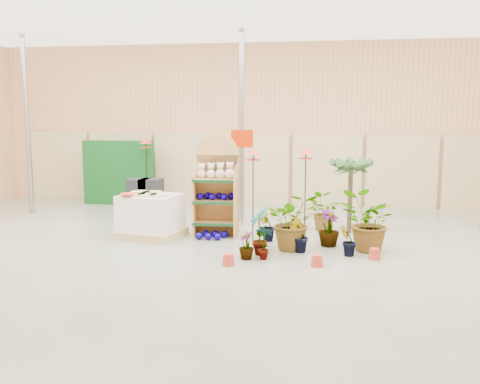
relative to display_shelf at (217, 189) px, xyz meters
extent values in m
cube|color=slate|center=(0.27, -1.94, -1.03)|extent=(15.00, 12.00, 0.10)
cube|color=tan|center=(0.27, 4.11, 1.27)|extent=(15.00, 0.10, 4.50)
cylinder|color=gray|center=(-5.23, 1.56, 1.27)|extent=(0.14, 0.14, 4.50)
cylinder|color=gray|center=(0.27, 1.56, 1.27)|extent=(0.14, 0.14, 4.50)
cube|color=tan|center=(-5.73, 3.98, 0.02)|extent=(1.90, 0.06, 2.00)
cube|color=tan|center=(-3.73, 3.98, 0.02)|extent=(1.90, 0.06, 2.00)
cube|color=tan|center=(-1.73, 3.98, 0.02)|extent=(1.90, 0.06, 2.00)
cube|color=tan|center=(0.27, 3.98, 0.02)|extent=(1.90, 0.06, 2.00)
cube|color=tan|center=(2.27, 3.98, 0.02)|extent=(1.90, 0.06, 2.00)
cube|color=tan|center=(4.27, 3.98, 0.02)|extent=(1.90, 0.06, 2.00)
cube|color=tan|center=(6.27, 3.98, 0.02)|extent=(1.90, 0.06, 2.00)
cube|color=#AE8145|center=(0.00, 0.10, -0.13)|extent=(0.90, 0.15, 1.70)
cylinder|color=#AE8145|center=(0.00, 0.10, 0.72)|extent=(0.90, 0.15, 0.90)
cube|color=#AE8145|center=(0.00, -0.16, -0.68)|extent=(0.90, 0.57, 0.04)
cube|color=#0F3819|center=(0.00, -0.41, -0.68)|extent=(0.86, 0.10, 0.06)
cube|color=#AE8145|center=(0.00, -0.16, -0.23)|extent=(0.90, 0.57, 0.04)
cube|color=#0F3819|center=(0.00, -0.41, -0.23)|extent=(0.86, 0.10, 0.06)
cube|color=#AE8145|center=(0.00, -0.16, 0.22)|extent=(0.90, 0.57, 0.04)
cube|color=#0F3819|center=(0.00, -0.41, 0.22)|extent=(0.86, 0.10, 0.06)
cube|color=#AE8145|center=(-0.43, -0.16, -0.33)|extent=(0.08, 0.50, 1.30)
cube|color=#AE8145|center=(0.43, -0.16, -0.33)|extent=(0.08, 0.50, 1.30)
sphere|color=beige|center=(-0.30, -0.10, 0.33)|extent=(0.18, 0.18, 0.18)
sphere|color=beige|center=(-0.30, -0.10, 0.48)|extent=(0.14, 0.14, 0.14)
sphere|color=beige|center=(-0.10, -0.10, 0.33)|extent=(0.19, 0.19, 0.19)
sphere|color=beige|center=(-0.10, -0.10, 0.49)|extent=(0.14, 0.14, 0.14)
sphere|color=beige|center=(0.10, -0.10, 0.34)|extent=(0.20, 0.20, 0.20)
sphere|color=beige|center=(0.10, -0.10, 0.50)|extent=(0.14, 0.14, 0.14)
sphere|color=beige|center=(0.30, -0.10, 0.34)|extent=(0.21, 0.21, 0.21)
sphere|color=beige|center=(0.30, -0.10, 0.51)|extent=(0.14, 0.14, 0.14)
sphere|color=#090083|center=(-0.32, -0.18, -0.14)|extent=(0.15, 0.15, 0.15)
sphere|color=#090083|center=(-0.19, -0.06, -0.14)|extent=(0.15, 0.15, 0.15)
sphere|color=#090083|center=(-0.06, -0.18, -0.14)|extent=(0.15, 0.15, 0.15)
sphere|color=#090083|center=(0.06, -0.06, -0.14)|extent=(0.15, 0.15, 0.15)
sphere|color=#090083|center=(0.19, -0.18, -0.14)|extent=(0.15, 0.15, 0.15)
sphere|color=#090083|center=(0.32, -0.06, -0.14)|extent=(0.15, 0.15, 0.15)
sphere|color=#090083|center=(-0.27, -0.52, -0.91)|extent=(0.15, 0.15, 0.15)
sphere|color=#090083|center=(-0.17, -0.28, -0.91)|extent=(0.15, 0.15, 0.15)
sphere|color=#090083|center=(-0.08, -0.52, -0.91)|extent=(0.15, 0.15, 0.15)
sphere|color=#090083|center=(0.02, -0.28, -0.91)|extent=(0.15, 0.15, 0.15)
sphere|color=#090083|center=(0.12, -0.52, -0.91)|extent=(0.15, 0.15, 0.15)
sphere|color=#090083|center=(0.21, -0.28, -0.91)|extent=(0.15, 0.15, 0.15)
cube|color=tan|center=(-1.33, -0.44, -0.90)|extent=(1.45, 1.29, 0.16)
cube|color=white|center=(-1.33, -0.44, -0.46)|extent=(1.33, 1.16, 0.74)
cylinder|color=#CCBF85|center=(-1.59, -0.60, -0.07)|extent=(0.42, 0.42, 0.04)
cylinder|color=#CCBF85|center=(-1.33, -0.60, -0.07)|extent=(0.42, 0.42, 0.04)
cylinder|color=#CCBF85|center=(-1.07, -0.60, -0.07)|extent=(0.42, 0.42, 0.04)
cylinder|color=#CCBF85|center=(-1.59, -0.28, -0.07)|extent=(0.42, 0.42, 0.04)
cylinder|color=#CCBF85|center=(-1.33, -0.28, -0.07)|extent=(0.42, 0.42, 0.04)
cube|color=black|center=(-1.90, 1.29, -0.73)|extent=(0.50, 0.50, 0.50)
cube|color=black|center=(-1.90, 1.29, -0.23)|extent=(0.50, 0.50, 0.50)
cube|color=black|center=(-2.20, 1.29, -0.73)|extent=(0.50, 0.50, 0.50)
cube|color=black|center=(-2.20, 1.29, -0.23)|extent=(0.50, 0.50, 0.50)
cube|color=#0D4816|center=(-3.53, 3.26, -0.08)|extent=(2.00, 0.30, 1.80)
cylinder|color=gray|center=(0.37, 1.06, 0.12)|extent=(0.05, 0.05, 2.20)
cube|color=#B82000|center=(0.37, 1.02, 1.02)|extent=(0.50, 0.03, 0.40)
cylinder|color=black|center=(0.84, -0.42, -0.16)|extent=(0.02, 0.02, 1.65)
cylinder|color=red|center=(0.84, -0.42, 0.67)|extent=(0.30, 0.30, 0.02)
cone|color=red|center=(0.84, -0.42, 0.84)|extent=(0.34, 0.34, 0.14)
cylinder|color=black|center=(1.85, 0.35, -0.17)|extent=(0.02, 0.02, 1.63)
cylinder|color=red|center=(1.85, 0.35, 0.64)|extent=(0.30, 0.30, 0.02)
cone|color=red|center=(1.85, 0.35, 0.81)|extent=(0.34, 0.34, 0.14)
cylinder|color=black|center=(-2.53, 2.77, -0.15)|extent=(0.02, 0.02, 1.66)
cylinder|color=red|center=(-2.53, 2.77, 0.68)|extent=(0.30, 0.30, 0.02)
cone|color=red|center=(-2.53, 2.77, 0.85)|extent=(0.34, 0.34, 0.14)
cylinder|color=#443526|center=(2.80, 0.64, -0.30)|extent=(0.10, 0.10, 1.37)
imported|color=#264F23|center=(1.10, -1.46, -0.54)|extent=(0.45, 0.55, 0.89)
imported|color=#264F23|center=(1.81, -1.18, -0.66)|extent=(0.37, 0.31, 0.65)
imported|color=#264F23|center=(1.68, -0.98, -0.43)|extent=(1.16, 1.06, 1.10)
imported|color=#264F23|center=(2.36, -0.61, -0.63)|extent=(0.56, 0.56, 0.72)
imported|color=#264F23|center=(3.17, 0.26, -0.63)|extent=(0.43, 0.45, 0.70)
imported|color=#264F23|center=(1.11, -0.41, -0.67)|extent=(0.42, 0.37, 0.63)
imported|color=#264F23|center=(2.21, 0.82, -0.58)|extent=(0.93, 0.88, 0.81)
imported|color=#264F23|center=(0.92, -1.80, -0.73)|extent=(0.39, 0.39, 0.50)
imported|color=#264F23|center=(1.23, -1.78, -0.67)|extent=(0.38, 0.31, 0.63)
imported|color=#264F23|center=(2.71, -1.31, -0.70)|extent=(0.41, 0.39, 0.58)
imported|color=#264F23|center=(3.06, -0.89, -0.42)|extent=(1.11, 0.99, 1.12)
camera|label=1|loc=(2.34, -10.95, 1.62)|focal=40.00mm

